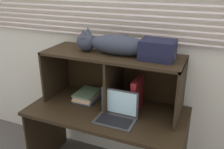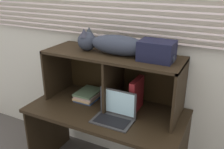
% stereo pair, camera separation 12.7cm
% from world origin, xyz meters
% --- Properties ---
extents(back_panel_with_blinds, '(4.40, 0.08, 2.50)m').
position_xyz_m(back_panel_with_blinds, '(0.00, 0.55, 1.26)').
color(back_panel_with_blinds, beige).
rests_on(back_panel_with_blinds, ground).
extents(desk, '(1.34, 0.67, 0.71)m').
position_xyz_m(desk, '(0.00, 0.18, 0.57)').
color(desk, black).
rests_on(desk, ground).
extents(hutch_shelf_unit, '(1.18, 0.42, 0.47)m').
position_xyz_m(hutch_shelf_unit, '(0.00, 0.32, 1.04)').
color(hutch_shelf_unit, black).
rests_on(hutch_shelf_unit, desk).
extents(cat, '(0.83, 0.17, 0.20)m').
position_xyz_m(cat, '(-0.00, 0.29, 1.26)').
color(cat, '#2B313C').
rests_on(cat, hutch_shelf_unit).
extents(laptop, '(0.32, 0.20, 0.23)m').
position_xyz_m(laptop, '(0.13, 0.07, 0.77)').
color(laptop, '#373737').
rests_on(laptop, desk).
extents(binder_upright, '(0.05, 0.22, 0.28)m').
position_xyz_m(binder_upright, '(0.23, 0.29, 0.85)').
color(binder_upright, maroon).
rests_on(binder_upright, desk).
extents(book_stack, '(0.19, 0.27, 0.07)m').
position_xyz_m(book_stack, '(-0.25, 0.29, 0.75)').
color(book_stack, '#324C7C').
rests_on(book_stack, desk).
extents(storage_box, '(0.26, 0.20, 0.15)m').
position_xyz_m(storage_box, '(0.38, 0.29, 1.26)').
color(storage_box, black).
rests_on(storage_box, hutch_shelf_unit).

